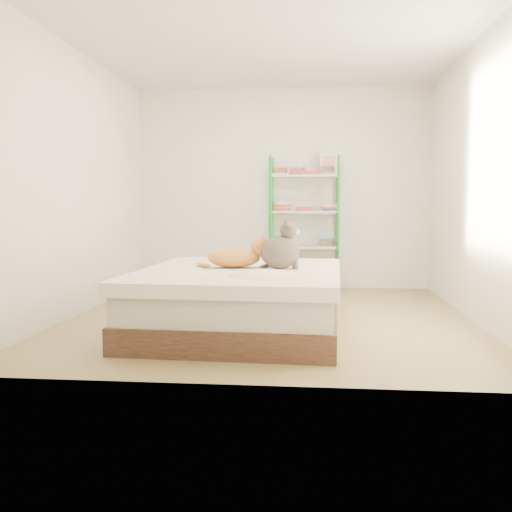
# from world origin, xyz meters

# --- Properties ---
(room) EXTENTS (3.81, 4.21, 2.61)m
(room) POSITION_xyz_m (0.00, 0.00, 1.30)
(room) COLOR #A5864F
(room) RESTS_ON ground
(bed) EXTENTS (1.77, 2.17, 0.54)m
(bed) POSITION_xyz_m (-0.21, -0.59, 0.27)
(bed) COLOR brown
(bed) RESTS_ON ground
(orange_cat) EXTENTS (0.58, 0.37, 0.22)m
(orange_cat) POSITION_xyz_m (-0.28, -0.51, 0.64)
(orange_cat) COLOR #EE9B3A
(orange_cat) RESTS_ON bed
(grey_cat) EXTENTS (0.39, 0.34, 0.41)m
(grey_cat) POSITION_xyz_m (0.13, -0.56, 0.74)
(grey_cat) COLOR brown
(grey_cat) RESTS_ON bed
(shelf_unit) EXTENTS (0.88, 0.36, 1.74)m
(shelf_unit) POSITION_xyz_m (0.31, 1.88, 0.92)
(shelf_unit) COLOR #1D8726
(shelf_unit) RESTS_ON ground
(cardboard_box) EXTENTS (0.57, 0.55, 0.44)m
(cardboard_box) POSITION_xyz_m (0.39, 0.54, 0.19)
(cardboard_box) COLOR tan
(cardboard_box) RESTS_ON ground
(white_bin) EXTENTS (0.35, 0.31, 0.39)m
(white_bin) POSITION_xyz_m (-1.05, 1.85, 0.20)
(white_bin) COLOR white
(white_bin) RESTS_ON ground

